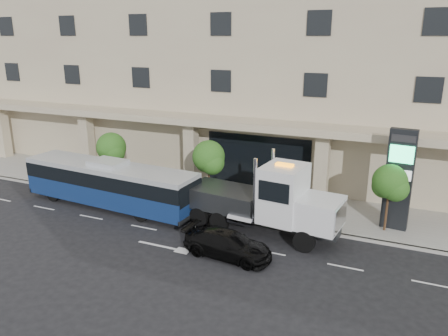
# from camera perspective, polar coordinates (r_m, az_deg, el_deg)

# --- Properties ---
(ground) EXTENTS (120.00, 120.00, 0.00)m
(ground) POSITION_cam_1_polar(r_m,az_deg,el_deg) (26.64, -1.36, -7.97)
(ground) COLOR black
(ground) RESTS_ON ground
(sidewalk) EXTENTS (120.00, 6.00, 0.15)m
(sidewalk) POSITION_cam_1_polar(r_m,az_deg,el_deg) (30.86, 2.53, -4.25)
(sidewalk) COLOR gray
(sidewalk) RESTS_ON ground
(curb) EXTENTS (120.00, 0.30, 0.15)m
(curb) POSITION_cam_1_polar(r_m,az_deg,el_deg) (28.28, 0.34, -6.27)
(curb) COLOR gray
(curb) RESTS_ON ground
(convention_center) EXTENTS (60.00, 17.60, 20.00)m
(convention_center) POSITION_cam_1_polar(r_m,az_deg,el_deg) (38.73, 8.43, 14.91)
(convention_center) COLOR tan
(convention_center) RESTS_ON ground
(tree_left) EXTENTS (2.27, 2.20, 4.22)m
(tree_left) POSITION_cam_1_polar(r_m,az_deg,el_deg) (33.50, -14.47, 2.38)
(tree_left) COLOR #422B19
(tree_left) RESTS_ON sidewalk
(tree_mid) EXTENTS (2.28, 2.20, 4.38)m
(tree_mid) POSITION_cam_1_polar(r_m,az_deg,el_deg) (29.35, -1.98, 1.19)
(tree_mid) COLOR #422B19
(tree_mid) RESTS_ON sidewalk
(tree_right) EXTENTS (2.10, 2.00, 4.04)m
(tree_right) POSITION_cam_1_polar(r_m,az_deg,el_deg) (26.81, 20.87, -1.99)
(tree_right) COLOR #422B19
(tree_right) RESTS_ON sidewalk
(city_bus) EXTENTS (13.03, 3.62, 3.26)m
(city_bus) POSITION_cam_1_polar(r_m,az_deg,el_deg) (30.47, -14.71, -1.93)
(city_bus) COLOR black
(city_bus) RESTS_ON ground
(tow_truck) EXTENTS (10.69, 3.62, 4.84)m
(tow_truck) POSITION_cam_1_polar(r_m,az_deg,el_deg) (25.48, 5.73, -4.38)
(tow_truck) COLOR #2D3033
(tow_truck) RESTS_ON ground
(black_sedan) EXTENTS (4.97, 2.36, 1.40)m
(black_sedan) POSITION_cam_1_polar(r_m,az_deg,el_deg) (23.29, 0.47, -9.90)
(black_sedan) COLOR black
(black_sedan) RESTS_ON ground
(signage_pylon) EXTENTS (1.56, 0.73, 6.04)m
(signage_pylon) POSITION_cam_1_polar(r_m,az_deg,el_deg) (27.30, 21.85, -1.36)
(signage_pylon) COLOR black
(signage_pylon) RESTS_ON sidewalk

